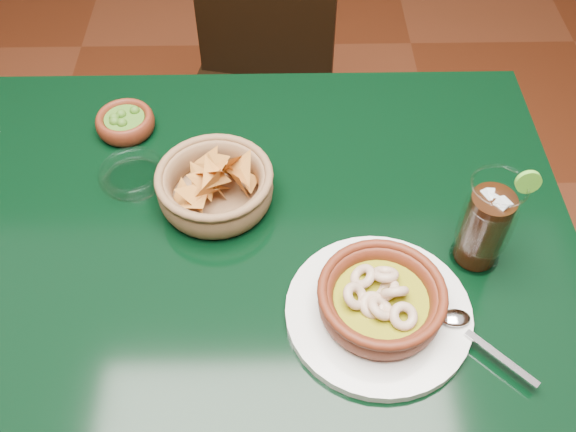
{
  "coord_description": "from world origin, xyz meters",
  "views": [
    {
      "loc": [
        0.13,
        -0.64,
        1.55
      ],
      "look_at": [
        0.14,
        -0.02,
        0.81
      ],
      "focal_mm": 40.0,
      "sensor_mm": 36.0,
      "label": 1
    }
  ],
  "objects_px": {
    "shrimp_plate": "(380,303)",
    "cola_drink": "(486,223)",
    "chip_basket": "(215,186)",
    "dining_table": "(206,267)",
    "dining_chair": "(258,92)"
  },
  "relations": [
    {
      "from": "cola_drink",
      "to": "chip_basket",
      "type": "bearing_deg",
      "value": 163.11
    },
    {
      "from": "shrimp_plate",
      "to": "cola_drink",
      "type": "height_order",
      "value": "cola_drink"
    },
    {
      "from": "dining_chair",
      "to": "cola_drink",
      "type": "relative_size",
      "value": 4.46
    },
    {
      "from": "shrimp_plate",
      "to": "cola_drink",
      "type": "relative_size",
      "value": 1.79
    },
    {
      "from": "dining_table",
      "to": "chip_basket",
      "type": "relative_size",
      "value": 5.4
    },
    {
      "from": "cola_drink",
      "to": "dining_chair",
      "type": "bearing_deg",
      "value": 115.08
    },
    {
      "from": "dining_table",
      "to": "cola_drink",
      "type": "relative_size",
      "value": 6.45
    },
    {
      "from": "chip_basket",
      "to": "dining_chair",
      "type": "bearing_deg",
      "value": 85.59
    },
    {
      "from": "shrimp_plate",
      "to": "cola_drink",
      "type": "bearing_deg",
      "value": 32.74
    },
    {
      "from": "dining_table",
      "to": "cola_drink",
      "type": "xyz_separation_m",
      "value": [
        0.43,
        -0.06,
        0.18
      ]
    },
    {
      "from": "shrimp_plate",
      "to": "chip_basket",
      "type": "relative_size",
      "value": 1.5
    },
    {
      "from": "dining_table",
      "to": "shrimp_plate",
      "type": "bearing_deg",
      "value": -30.65
    },
    {
      "from": "shrimp_plate",
      "to": "dining_chair",
      "type": "bearing_deg",
      "value": 102.78
    },
    {
      "from": "dining_table",
      "to": "dining_chair",
      "type": "bearing_deg",
      "value": 84.09
    },
    {
      "from": "chip_basket",
      "to": "shrimp_plate",
      "type": "bearing_deg",
      "value": -42.69
    }
  ]
}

